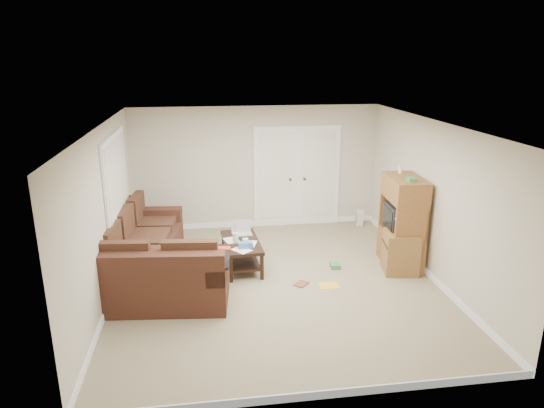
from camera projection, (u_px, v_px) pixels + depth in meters
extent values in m
plane|color=gray|center=(276.00, 283.00, 7.67)|extent=(5.50, 5.50, 0.00)
cube|color=white|center=(276.00, 125.00, 6.93)|extent=(5.00, 5.50, 0.02)
cube|color=beige|center=(104.00, 215.00, 6.96)|extent=(0.02, 5.50, 2.50)
cube|color=beige|center=(433.00, 201.00, 7.64)|extent=(0.02, 5.50, 2.50)
cube|color=beige|center=(256.00, 168.00, 9.90)|extent=(5.00, 0.02, 2.50)
cube|color=beige|center=(319.00, 292.00, 4.70)|extent=(5.00, 0.02, 2.50)
cube|color=silver|center=(276.00, 178.00, 9.99)|extent=(0.90, 0.04, 2.13)
cube|color=silver|center=(318.00, 177.00, 10.12)|extent=(0.90, 0.04, 2.13)
cube|color=white|center=(276.00, 176.00, 9.95)|extent=(0.68, 0.02, 1.80)
cube|color=white|center=(318.00, 175.00, 10.08)|extent=(0.68, 0.02, 1.80)
cube|color=silver|center=(116.00, 178.00, 7.82)|extent=(0.04, 1.92, 1.42)
cube|color=white|center=(118.00, 178.00, 7.82)|extent=(0.02, 1.74, 1.24)
cube|color=#48271B|center=(144.00, 255.00, 8.17)|extent=(1.23, 2.59, 0.46)
cube|color=#48271B|center=(120.00, 229.00, 8.03)|extent=(0.52, 2.51, 0.47)
cube|color=#48271B|center=(155.00, 214.00, 9.14)|extent=(1.00, 0.36, 0.24)
cube|color=#492C1D|center=(148.00, 238.00, 8.09)|extent=(0.90, 2.45, 0.13)
cube|color=#48271B|center=(160.00, 288.00, 7.00)|extent=(2.05, 1.17, 0.46)
cube|color=#48271B|center=(153.00, 269.00, 6.52)|extent=(1.97, 0.46, 0.47)
cube|color=#48271B|center=(218.00, 265.00, 6.93)|extent=(0.36, 1.00, 0.24)
cube|color=#492C1D|center=(160.00, 267.00, 7.00)|extent=(1.91, 0.84, 0.13)
cube|color=black|center=(218.00, 256.00, 6.89)|extent=(0.44, 0.90, 0.03)
cube|color=red|center=(219.00, 249.00, 7.11)|extent=(0.36, 0.17, 0.02)
cube|color=black|center=(241.00, 242.00, 8.12)|extent=(0.65, 1.20, 0.05)
cube|color=black|center=(242.00, 258.00, 8.21)|extent=(0.56, 1.11, 0.03)
cylinder|color=silver|center=(235.00, 238.00, 8.02)|extent=(0.10, 0.10, 0.17)
cylinder|color=red|center=(235.00, 229.00, 7.97)|extent=(0.01, 0.01, 0.15)
cube|color=#3672B2|center=(245.00, 245.00, 7.81)|extent=(0.24, 0.14, 0.10)
cube|color=white|center=(242.00, 243.00, 8.01)|extent=(0.42, 0.66, 0.00)
cube|color=brown|center=(400.00, 249.00, 8.25)|extent=(0.61, 1.01, 0.58)
cube|color=brown|center=(405.00, 189.00, 7.94)|extent=(0.61, 1.01, 0.39)
cube|color=black|center=(401.00, 220.00, 8.10)|extent=(0.51, 0.61, 0.48)
cube|color=black|center=(388.00, 219.00, 8.08)|extent=(0.05, 0.50, 0.39)
cube|color=#3B8346|center=(411.00, 179.00, 7.65)|extent=(0.13, 0.18, 0.06)
cylinder|color=silver|center=(401.00, 170.00, 8.14)|extent=(0.07, 0.07, 0.12)
cube|color=olive|center=(400.00, 252.00, 7.98)|extent=(0.61, 0.61, 0.69)
cylinder|color=white|center=(402.00, 230.00, 7.86)|extent=(0.17, 0.17, 0.11)
cylinder|color=white|center=(403.00, 222.00, 7.82)|extent=(0.03, 0.03, 0.15)
cone|color=white|center=(404.00, 213.00, 7.78)|extent=(0.30, 0.30, 0.19)
cube|color=silver|center=(360.00, 218.00, 10.23)|extent=(0.13, 0.11, 0.33)
cube|color=yellow|center=(329.00, 285.00, 7.58)|extent=(0.30, 0.24, 0.01)
cube|color=#3B8346|center=(335.00, 266.00, 8.21)|extent=(0.16, 0.20, 0.08)
imported|color=brown|center=(296.00, 282.00, 7.66)|extent=(0.28, 0.29, 0.02)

